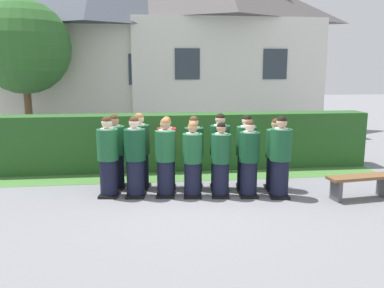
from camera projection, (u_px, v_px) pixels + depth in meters
name	position (u px, v px, depth m)	size (l,w,h in m)	color
ground_plane	(193.00, 196.00, 8.37)	(60.00, 60.00, 0.00)	slate
student_front_row_0	(108.00, 159.00, 8.23)	(0.45, 0.53, 1.67)	black
student_front_row_1	(135.00, 159.00, 8.22)	(0.43, 0.51, 1.67)	black
student_front_row_2	(166.00, 159.00, 8.25)	(0.44, 0.54, 1.63)	black
student_front_row_3	(193.00, 161.00, 8.22)	(0.41, 0.51, 1.56)	black
student_front_row_4	(221.00, 161.00, 8.23)	(0.42, 0.49, 1.55)	black
student_front_row_5	(249.00, 160.00, 8.24)	(0.42, 0.52, 1.60)	black
student_front_row_6	(280.00, 159.00, 8.18)	(0.45, 0.53, 1.68)	black
student_rear_row_0	(115.00, 153.00, 8.78)	(0.46, 0.55, 1.65)	black
student_rear_row_1	(140.00, 153.00, 8.80)	(0.48, 0.57, 1.67)	black
student_in_red_blazer	(167.00, 154.00, 8.79)	(0.42, 0.52, 1.60)	black
student_rear_row_3	(194.00, 154.00, 8.76)	(0.46, 0.55, 1.61)	black
student_rear_row_4	(220.00, 153.00, 8.73)	(0.44, 0.51, 1.67)	black
student_rear_row_5	(246.00, 154.00, 8.75)	(0.45, 0.52, 1.64)	black
student_rear_row_6	(275.00, 156.00, 8.71)	(0.41, 0.51, 1.57)	black
hedge	(183.00, 142.00, 10.51)	(9.76, 0.70, 1.45)	#285623
school_building_main	(222.00, 48.00, 16.42)	(7.67, 4.15, 6.62)	silver
school_building_annex	(97.00, 49.00, 16.20)	(8.45, 4.61, 6.53)	beige
oak_tree_left	(24.00, 47.00, 12.89)	(3.00, 3.00, 4.78)	brown
wooden_bench	(361.00, 182.00, 8.14)	(1.43, 0.53, 0.48)	brown
lawn_strip	(186.00, 176.00, 9.86)	(9.76, 0.90, 0.01)	#477A38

